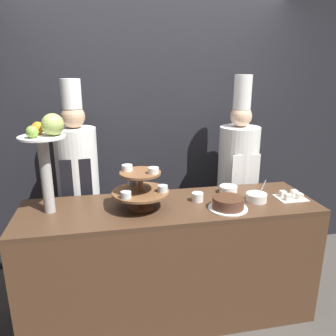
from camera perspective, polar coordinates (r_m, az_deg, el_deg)
name	(u,v)px	position (r m, az deg, el deg)	size (l,w,h in m)	color
wall_back	(151,121)	(3.14, -2.96, 8.12)	(10.00, 0.06, 2.80)	#232328
buffet_counter	(171,261)	(2.60, 0.44, -15.93)	(2.15, 0.63, 0.93)	brown
tiered_stand	(141,187)	(2.27, -4.80, -3.35)	(0.40, 0.40, 0.31)	brown
fruit_pedestal	(47,146)	(2.27, -20.40, 3.67)	(0.30, 0.30, 0.67)	#B2ADA8
cake_round	(228,203)	(2.34, 10.42, -6.09)	(0.28, 0.28, 0.08)	white
cup_white	(198,197)	(2.45, 5.16, -5.05)	(0.08, 0.08, 0.06)	white
cake_square_tray	(291,196)	(2.66, 20.62, -4.60)	(0.21, 0.17, 0.05)	white
serving_bowl_near	(256,197)	(2.52, 15.15, -4.94)	(0.15, 0.15, 0.16)	white
serving_bowl_far	(228,189)	(2.64, 10.47, -3.68)	(0.14, 0.14, 0.16)	white
chef_left	(78,179)	(2.86, -15.38, -1.83)	(0.34, 0.34, 1.81)	#38332D
chef_center_left	(238,172)	(3.10, 12.03, -0.60)	(0.36, 0.36, 1.83)	#38332D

